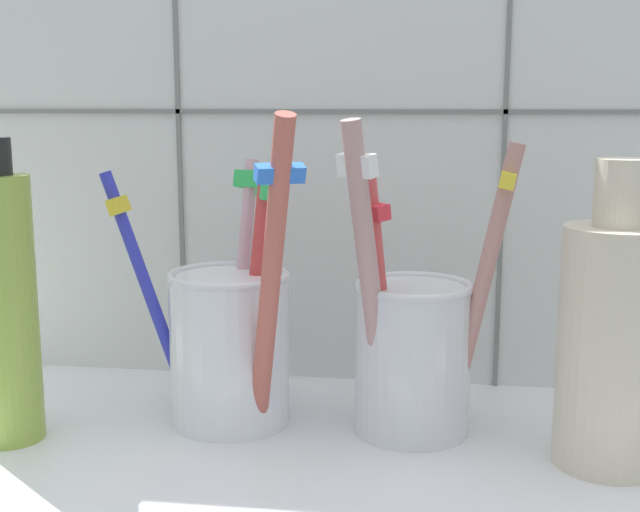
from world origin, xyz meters
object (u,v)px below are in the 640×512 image
(ceramic_vase, at_px, (613,339))
(soap_bottle, at_px, (2,304))
(toothbrush_cup_left, at_px, (231,338))
(toothbrush_cup_right, at_px, (412,347))

(ceramic_vase, bearing_deg, soap_bottle, -178.15)
(toothbrush_cup_left, relative_size, soap_bottle, 1.09)
(toothbrush_cup_left, xyz_separation_m, toothbrush_cup_right, (0.11, -0.00, -0.00))
(toothbrush_cup_right, xyz_separation_m, ceramic_vase, (0.10, -0.03, 0.02))
(toothbrush_cup_left, distance_m, ceramic_vase, 0.21)
(toothbrush_cup_left, bearing_deg, ceramic_vase, -8.42)
(toothbrush_cup_left, relative_size, ceramic_vase, 1.15)
(toothbrush_cup_right, relative_size, ceramic_vase, 1.12)
(toothbrush_cup_left, distance_m, toothbrush_cup_right, 0.11)
(toothbrush_cup_left, height_order, toothbrush_cup_right, toothbrush_cup_left)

